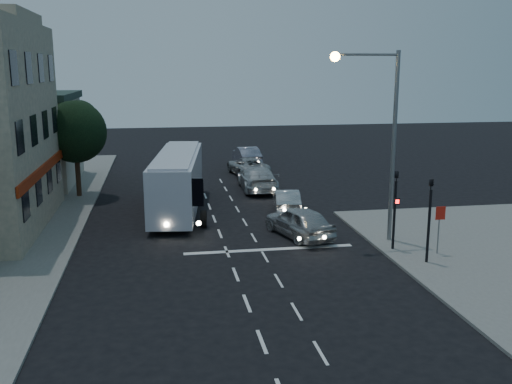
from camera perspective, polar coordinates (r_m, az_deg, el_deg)
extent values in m
plane|color=black|center=(24.66, -2.36, -7.43)|extent=(120.00, 120.00, 0.00)
cube|color=silver|center=(18.29, 0.58, -14.73)|extent=(0.12, 1.60, 0.01)
cube|color=silver|center=(20.97, -0.92, -11.06)|extent=(0.12, 1.60, 0.01)
cube|color=silver|center=(23.73, -2.05, -8.22)|extent=(0.12, 1.60, 0.01)
cube|color=silver|center=(26.54, -2.93, -5.98)|extent=(0.12, 1.60, 0.01)
cube|color=silver|center=(29.38, -3.63, -4.17)|extent=(0.12, 1.60, 0.01)
cube|color=silver|center=(32.26, -4.21, -2.68)|extent=(0.12, 1.60, 0.01)
cube|color=silver|center=(35.15, -4.69, -1.44)|extent=(0.12, 1.60, 0.01)
cube|color=silver|center=(38.06, -5.10, -0.38)|extent=(0.12, 1.60, 0.01)
cube|color=silver|center=(40.99, -5.45, 0.52)|extent=(0.12, 1.60, 0.01)
cube|color=silver|center=(17.76, 6.47, -15.68)|extent=(0.10, 1.50, 0.01)
cube|color=silver|center=(20.36, 4.08, -11.83)|extent=(0.10, 1.50, 0.01)
cube|color=silver|center=(23.06, 2.28, -8.84)|extent=(0.10, 1.50, 0.01)
cube|color=silver|center=(25.83, 0.89, -6.49)|extent=(0.10, 1.50, 0.01)
cube|color=silver|center=(28.64, -0.22, -4.59)|extent=(0.10, 1.50, 0.01)
cube|color=silver|center=(31.49, -1.13, -3.03)|extent=(0.10, 1.50, 0.01)
cube|color=silver|center=(34.36, -1.88, -1.73)|extent=(0.10, 1.50, 0.01)
cube|color=silver|center=(37.25, -2.52, -0.63)|extent=(0.10, 1.50, 0.01)
cube|color=silver|center=(40.16, -3.06, 0.32)|extent=(0.10, 1.50, 0.01)
cube|color=silver|center=(43.08, -3.53, 1.13)|extent=(0.10, 1.50, 0.01)
cube|color=silver|center=(26.83, 1.34, -5.76)|extent=(8.00, 0.35, 0.01)
cube|color=silver|center=(33.97, -7.83, 1.16)|extent=(3.70, 11.49, 3.01)
cube|color=silver|center=(33.71, -7.91, 3.75)|extent=(3.28, 11.07, 0.17)
cube|color=black|center=(28.40, -7.44, -0.04)|extent=(2.16, 0.37, 1.41)
cube|color=black|center=(34.38, -5.91, 2.38)|extent=(1.17, 9.34, 0.85)
cube|color=black|center=(34.31, -9.87, 2.24)|extent=(1.17, 9.34, 0.85)
cube|color=red|center=(35.03, -5.91, 0.84)|extent=(0.65, 5.14, 1.32)
cube|color=red|center=(34.96, -9.82, 0.70)|extent=(0.65, 5.14, 1.32)
cylinder|color=black|center=(30.41, -9.70, -2.85)|extent=(0.44, 0.97, 0.94)
cylinder|color=black|center=(30.49, -5.27, -2.68)|extent=(0.44, 0.97, 0.94)
cylinder|color=black|center=(36.53, -9.75, -0.30)|extent=(0.44, 0.97, 0.94)
cylinder|color=black|center=(36.60, -6.07, -0.17)|extent=(0.44, 0.97, 0.94)
cylinder|color=black|center=(38.10, -9.76, 0.21)|extent=(0.44, 0.97, 0.94)
cylinder|color=black|center=(38.16, -6.23, 0.34)|extent=(0.44, 0.97, 0.94)
cylinder|color=#FFF2CC|center=(28.70, -8.94, -3.25)|extent=(0.25, 0.08, 0.24)
cylinder|color=#FFF2CC|center=(28.75, -5.75, -3.13)|extent=(0.25, 0.08, 0.24)
imported|color=#B2B2B2|center=(28.69, 4.35, -2.98)|extent=(3.10, 4.93, 1.56)
imported|color=#B0B0B0|center=(33.69, 3.07, -0.86)|extent=(1.98, 4.22, 1.34)
imported|color=#BDBDBD|center=(39.59, 0.13, 1.38)|extent=(2.40, 5.74, 1.66)
imported|color=#999999|center=(45.22, -0.82, 2.59)|extent=(3.14, 5.45, 1.43)
imported|color=#8F8D9E|center=(49.94, -0.95, 3.64)|extent=(2.01, 5.06, 1.64)
cylinder|color=black|center=(26.88, 13.67, -2.28)|extent=(0.12, 0.12, 3.20)
imported|color=black|center=(26.45, 13.89, 2.03)|extent=(0.15, 0.18, 0.90)
cube|color=black|center=(26.56, 13.90, -0.91)|extent=(0.25, 0.12, 0.30)
cube|color=#FF0C0C|center=(26.49, 13.96, -0.94)|extent=(0.16, 0.02, 0.18)
cylinder|color=black|center=(25.42, 16.89, -3.29)|extent=(0.12, 0.12, 3.20)
imported|color=black|center=(24.97, 17.18, 1.24)|extent=(0.18, 0.15, 0.90)
cylinder|color=slate|center=(26.88, 17.78, -3.84)|extent=(0.06, 0.06, 2.00)
cube|color=red|center=(26.60, 17.97, -2.02)|extent=(0.45, 0.03, 0.60)
cylinder|color=slate|center=(27.75, 13.59, 4.29)|extent=(0.20, 0.20, 9.00)
cylinder|color=slate|center=(26.95, 11.05, 13.35)|extent=(3.00, 0.12, 0.12)
sphere|color=#FFBF59|center=(26.46, 7.92, 13.26)|extent=(0.44, 0.44, 0.44)
cube|color=gray|center=(31.78, -22.47, 15.09)|extent=(1.00, 12.00, 0.50)
cube|color=gray|center=(31.82, -22.54, 15.99)|extent=(1.00, 6.00, 0.50)
cube|color=maroon|center=(32.03, -20.46, 2.17)|extent=(0.15, 12.00, 0.50)
cube|color=black|center=(27.86, -22.04, -1.06)|extent=(0.06, 1.30, 1.50)
cube|color=black|center=(30.73, -20.90, 0.21)|extent=(0.06, 1.30, 1.50)
cube|color=black|center=(33.62, -19.95, 1.26)|extent=(0.06, 1.30, 1.50)
cube|color=black|center=(36.53, -19.15, 2.15)|extent=(0.06, 1.30, 1.50)
cube|color=black|center=(27.37, -22.54, 5.07)|extent=(0.06, 1.30, 1.50)
cube|color=black|center=(30.29, -21.33, 5.77)|extent=(0.06, 1.30, 1.50)
cube|color=black|center=(33.22, -20.33, 6.35)|extent=(0.06, 1.30, 1.50)
cube|color=black|center=(36.16, -19.49, 6.83)|extent=(0.06, 1.30, 1.50)
cube|color=black|center=(27.21, -23.06, 11.34)|extent=(0.06, 1.30, 1.50)
cube|color=black|center=(30.14, -21.78, 11.44)|extent=(0.06, 1.30, 1.50)
cube|color=black|center=(33.09, -20.72, 11.52)|extent=(0.06, 1.30, 1.50)
cube|color=black|center=(36.04, -19.83, 11.58)|extent=(0.06, 1.30, 1.50)
cube|color=#ABA8A0|center=(44.61, -23.46, 4.57)|extent=(9.00, 9.00, 6.00)
cube|color=#1F312B|center=(44.35, -23.82, 8.73)|extent=(9.40, 9.40, 0.50)
cylinder|color=black|center=(38.99, -17.37, 1.67)|extent=(0.32, 0.32, 2.80)
sphere|color=black|center=(38.60, -17.63, 5.76)|extent=(4.00, 4.00, 4.00)
sphere|color=black|center=(39.10, -17.29, 6.89)|extent=(2.60, 2.60, 2.60)
sphere|color=black|center=(38.01, -18.24, 6.24)|extent=(2.40, 2.40, 2.40)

